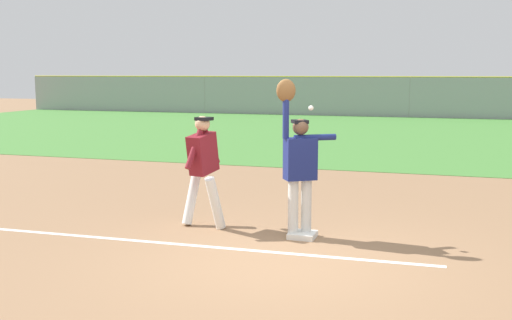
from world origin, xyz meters
The scene contains 10 objects.
ground_plane centered at (0.00, 0.00, 0.00)m, with size 78.92×78.92×0.00m, color #936D4C.
outfield_grass centered at (0.00, 16.68, 0.01)m, with size 46.45×18.68×0.01m, color #478438.
chalk_foul_line centered at (-4.03, 0.22, 0.00)m, with size 12.00×0.10×0.01m, color white.
first_base centered at (-0.03, 1.12, 0.04)m, with size 0.38×0.38×0.08m, color white.
fielder centered at (-0.09, 1.12, 1.12)m, with size 0.81×0.57×2.28m.
runner centered at (-1.62, 1.26, 1.00)m, with size 0.75×0.84×1.72m.
baseball centered at (0.03, 1.30, 1.87)m, with size 0.07×0.07×0.07m, color white.
outfield_fence centered at (0.00, 26.02, 1.08)m, with size 46.53×0.08×2.16m.
parked_car_blue centered at (-2.93, 29.85, 0.67)m, with size 4.58×2.49×1.25m.
parked_car_tan centered at (1.38, 29.23, 0.67)m, with size 4.59×2.50×1.25m.
Camera 1 is at (1.88, -7.29, 2.37)m, focal length 42.92 mm.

